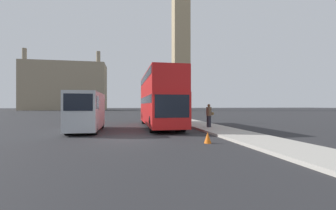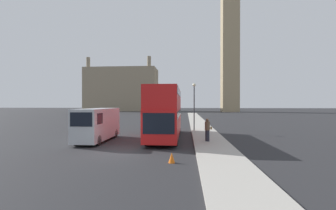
# 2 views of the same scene
# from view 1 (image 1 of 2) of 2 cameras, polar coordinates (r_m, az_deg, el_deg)

# --- Properties ---
(ground_plane) EXTENTS (300.00, 300.00, 0.00)m
(ground_plane) POSITION_cam_1_polar(r_m,az_deg,el_deg) (12.94, -9.23, -8.36)
(ground_plane) COLOR #28282B
(sidewalk_strip) EXTENTS (2.77, 120.00, 0.15)m
(sidewalk_strip) POSITION_cam_1_polar(r_m,az_deg,el_deg) (14.57, 16.99, -7.13)
(sidewalk_strip) COLOR #ADA89E
(sidewalk_strip) RESTS_ON ground_plane
(clock_tower) EXTENTS (6.80, 6.97, 73.18)m
(clock_tower) POSITION_cam_1_polar(r_m,az_deg,el_deg) (96.82, 3.27, 21.52)
(clock_tower) COLOR tan
(clock_tower) RESTS_ON ground_plane
(building_block_distant) EXTENTS (30.32, 13.06, 22.59)m
(building_block_distant) POSITION_cam_1_polar(r_m,az_deg,el_deg) (98.12, -24.44, 4.26)
(building_block_distant) COLOR gray
(building_block_distant) RESTS_ON ground_plane
(red_double_decker_bus) EXTENTS (2.54, 10.65, 4.54)m
(red_double_decker_bus) POSITION_cam_1_polar(r_m,az_deg,el_deg) (19.23, -2.15, 1.90)
(red_double_decker_bus) COLOR red
(red_double_decker_bus) RESTS_ON ground_plane
(white_van) EXTENTS (1.96, 6.06, 2.76)m
(white_van) POSITION_cam_1_polar(r_m,az_deg,el_deg) (17.04, -19.94, -1.37)
(white_van) COLOR #B2B7BC
(white_van) RESTS_ON ground_plane
(pedestrian) EXTENTS (0.57, 0.41, 1.82)m
(pedestrian) POSITION_cam_1_polar(r_m,az_deg,el_deg) (17.96, 10.37, -2.65)
(pedestrian) COLOR #23232D
(pedestrian) RESTS_ON sidewalk_strip
(street_lamp) EXTENTS (0.36, 0.36, 5.30)m
(street_lamp) POSITION_cam_1_polar(r_m,az_deg,el_deg) (24.50, 2.64, 4.15)
(street_lamp) COLOR #38383D
(street_lamp) RESTS_ON sidewalk_strip
(traffic_cone) EXTENTS (0.36, 0.36, 0.55)m
(traffic_cone) POSITION_cam_1_polar(r_m,az_deg,el_deg) (11.29, 10.05, -8.17)
(traffic_cone) COLOR orange
(traffic_cone) RESTS_ON ground_plane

